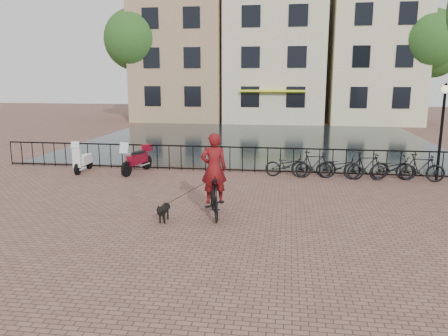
# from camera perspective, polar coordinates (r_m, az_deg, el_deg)

# --- Properties ---
(ground) EXTENTS (100.00, 100.00, 0.00)m
(ground) POSITION_cam_1_polar(r_m,az_deg,el_deg) (9.85, -2.60, -10.43)
(ground) COLOR brown
(ground) RESTS_ON ground
(canal_water) EXTENTS (20.00, 20.00, 0.00)m
(canal_water) POSITION_cam_1_polar(r_m,az_deg,el_deg) (26.56, 4.53, 3.72)
(canal_water) COLOR black
(canal_water) RESTS_ON ground
(railing) EXTENTS (20.00, 0.05, 1.02)m
(railing) POSITION_cam_1_polar(r_m,az_deg,el_deg) (17.33, 2.42, 1.10)
(railing) COLOR black
(railing) RESTS_ON ground
(canal_house_left) EXTENTS (7.50, 9.00, 12.80)m
(canal_house_left) POSITION_cam_1_polar(r_m,az_deg,el_deg) (40.12, -5.15, 15.60)
(canal_house_left) COLOR #9A7959
(canal_house_left) RESTS_ON ground
(canal_house_mid) EXTENTS (8.00, 9.50, 11.80)m
(canal_house_mid) POSITION_cam_1_polar(r_m,az_deg,el_deg) (39.02, 6.77, 14.94)
(canal_house_mid) COLOR #BFB791
(canal_house_mid) RESTS_ON ground
(canal_house_right) EXTENTS (7.00, 9.00, 13.30)m
(canal_house_right) POSITION_cam_1_polar(r_m,az_deg,el_deg) (39.63, 18.88, 15.45)
(canal_house_right) COLOR beige
(canal_house_right) RESTS_ON ground
(tree_far_left) EXTENTS (5.04, 5.04, 9.27)m
(tree_far_left) POSITION_cam_1_polar(r_m,az_deg,el_deg) (38.26, -11.57, 16.10)
(tree_far_left) COLOR black
(tree_far_left) RESTS_ON ground
(tree_far_right) EXTENTS (4.76, 4.76, 8.76)m
(tree_far_right) POSITION_cam_1_polar(r_m,az_deg,el_deg) (37.46, 25.13, 14.77)
(tree_far_right) COLOR black
(tree_far_right) RESTS_ON ground
(lamp_post) EXTENTS (0.30, 0.30, 3.45)m
(lamp_post) POSITION_cam_1_polar(r_m,az_deg,el_deg) (17.46, 26.68, 6.15)
(lamp_post) COLOR black
(lamp_post) RESTS_ON ground
(cyclist) EXTENTS (1.05, 2.03, 2.67)m
(cyclist) POSITION_cam_1_polar(r_m,az_deg,el_deg) (11.72, -1.33, -1.57)
(cyclist) COLOR black
(cyclist) RESTS_ON ground
(dog) EXTENTS (0.27, 0.78, 0.52)m
(dog) POSITION_cam_1_polar(r_m,az_deg,el_deg) (11.59, -7.86, -5.68)
(dog) COLOR black
(dog) RESTS_ON ground
(motorcycle) EXTENTS (0.89, 1.95, 1.35)m
(motorcycle) POSITION_cam_1_polar(r_m,az_deg,el_deg) (17.49, -11.33, 1.55)
(motorcycle) COLOR maroon
(motorcycle) RESTS_ON ground
(scooter) EXTENTS (0.48, 1.47, 1.35)m
(scooter) POSITION_cam_1_polar(r_m,az_deg,el_deg) (18.25, -17.95, 1.62)
(scooter) COLOR silver
(scooter) RESTS_ON ground
(parked_bike_0) EXTENTS (1.75, 0.72, 0.90)m
(parked_bike_0) POSITION_cam_1_polar(r_m,az_deg,el_deg) (16.67, 8.36, 0.36)
(parked_bike_0) COLOR black
(parked_bike_0) RESTS_ON ground
(parked_bike_1) EXTENTS (1.69, 0.58, 1.00)m
(parked_bike_1) POSITION_cam_1_polar(r_m,az_deg,el_deg) (16.69, 11.63, 0.43)
(parked_bike_1) COLOR black
(parked_bike_1) RESTS_ON ground
(parked_bike_2) EXTENTS (1.79, 0.87, 0.90)m
(parked_bike_2) POSITION_cam_1_polar(r_m,az_deg,el_deg) (16.78, 14.86, 0.16)
(parked_bike_2) COLOR black
(parked_bike_2) RESTS_ON ground
(parked_bike_3) EXTENTS (1.71, 0.71, 1.00)m
(parked_bike_3) POSITION_cam_1_polar(r_m,az_deg,el_deg) (16.90, 18.07, 0.23)
(parked_bike_3) COLOR black
(parked_bike_3) RESTS_ON ground
(parked_bike_4) EXTENTS (1.79, 0.85, 0.90)m
(parked_bike_4) POSITION_cam_1_polar(r_m,az_deg,el_deg) (17.10, 21.20, -0.03)
(parked_bike_4) COLOR black
(parked_bike_4) RESTS_ON ground
(parked_bike_5) EXTENTS (1.72, 0.75, 1.00)m
(parked_bike_5) POSITION_cam_1_polar(r_m,az_deg,el_deg) (17.33, 24.27, 0.04)
(parked_bike_5) COLOR black
(parked_bike_5) RESTS_ON ground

